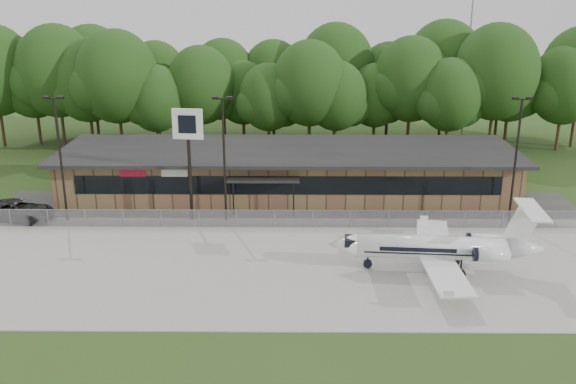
{
  "coord_description": "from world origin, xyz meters",
  "views": [
    {
      "loc": [
        0.48,
        -32.43,
        18.56
      ],
      "look_at": [
        0.09,
        12.0,
        4.0
      ],
      "focal_mm": 40.0,
      "sensor_mm": 36.0,
      "label": 1
    }
  ],
  "objects_px": {
    "business_jet": "(440,249)",
    "suv": "(19,210)",
    "terminal": "(288,170)",
    "pole_sign": "(188,136)"
  },
  "relations": [
    {
      "from": "suv",
      "to": "pole_sign",
      "type": "height_order",
      "value": "pole_sign"
    },
    {
      "from": "suv",
      "to": "pole_sign",
      "type": "distance_m",
      "value": 15.48
    },
    {
      "from": "terminal",
      "to": "pole_sign",
      "type": "relative_size",
      "value": 4.45
    },
    {
      "from": "business_jet",
      "to": "pole_sign",
      "type": "relative_size",
      "value": 1.55
    },
    {
      "from": "business_jet",
      "to": "suv",
      "type": "relative_size",
      "value": 2.42
    },
    {
      "from": "suv",
      "to": "business_jet",
      "type": "bearing_deg",
      "value": -94.19
    },
    {
      "from": "terminal",
      "to": "pole_sign",
      "type": "height_order",
      "value": "pole_sign"
    },
    {
      "from": "terminal",
      "to": "suv",
      "type": "distance_m",
      "value": 23.2
    },
    {
      "from": "suv",
      "to": "terminal",
      "type": "bearing_deg",
      "value": -59.16
    },
    {
      "from": "pole_sign",
      "to": "suv",
      "type": "bearing_deg",
      "value": -173.1
    }
  ]
}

